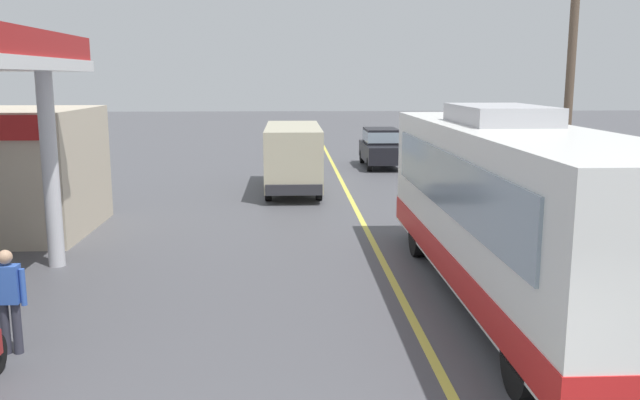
{
  "coord_description": "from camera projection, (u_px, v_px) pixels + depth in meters",
  "views": [
    {
      "loc": [
        -2.17,
        -4.17,
        4.23
      ],
      "look_at": [
        -1.5,
        10.0,
        1.6
      ],
      "focal_mm": 37.22,
      "sensor_mm": 36.0,
      "label": 1
    }
  ],
  "objects": [
    {
      "name": "minibus_opposing_lane",
      "position": [
        293.0,
        152.0,
        24.85
      ],
      "size": [
        2.04,
        6.13,
        2.44
      ],
      "color": "#BFB799",
      "rests_on": "ground"
    },
    {
      "name": "pedestrian_by_shop",
      "position": [
        8.0,
        296.0,
        10.16
      ],
      "size": [
        0.55,
        0.22,
        1.66
      ],
      "color": "#33333F",
      "rests_on": "ground"
    },
    {
      "name": "car_trailing_behind_bus",
      "position": [
        381.0,
        146.0,
        31.66
      ],
      "size": [
        1.7,
        4.2,
        1.82
      ],
      "color": "black",
      "rests_on": "ground"
    },
    {
      "name": "lane_divider_stripe",
      "position": [
        362.0,
        222.0,
        19.7
      ],
      "size": [
        0.16,
        50.0,
        0.01
      ],
      "primitive_type": "cube",
      "color": "#D8CC4C",
      "rests_on": "ground"
    },
    {
      "name": "utility_pole_roadside",
      "position": [
        571.0,
        64.0,
        18.45
      ],
      "size": [
        1.8,
        0.24,
        8.81
      ],
      "color": "brown",
      "rests_on": "ground"
    },
    {
      "name": "ground",
      "position": [
        348.0,
        193.0,
        24.61
      ],
      "size": [
        120.0,
        120.0,
        0.0
      ],
      "primitive_type": "plane",
      "color": "#4C4C51"
    },
    {
      "name": "coach_bus_main",
      "position": [
        512.0,
        213.0,
        12.47
      ],
      "size": [
        2.6,
        11.04,
        3.69
      ],
      "color": "white",
      "rests_on": "ground"
    }
  ]
}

